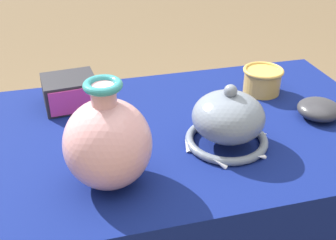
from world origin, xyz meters
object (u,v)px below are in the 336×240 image
Objects in this scene: vase_tall_bulbous at (108,143)px; cup_wide_ochre at (262,80)px; bowl_shallow_charcoal at (319,109)px; vase_dome_bell at (228,121)px; mosaic_tile_box at (70,92)px.

vase_tall_bulbous is 0.64m from cup_wide_ochre.
vase_tall_bulbous is 0.65m from bowl_shallow_charcoal.
vase_tall_bulbous is at bearing -165.58° from vase_dome_bell.
bowl_shallow_charcoal is at bearing 12.78° from vase_tall_bulbous.
vase_dome_bell is 1.38× the size of mosaic_tile_box.
bowl_shallow_charcoal is at bearing 11.07° from vase_dome_bell.
cup_wide_ochre is 0.21m from bowl_shallow_charcoal.
vase_tall_bulbous is 0.41m from mosaic_tile_box.
vase_dome_bell is at bearing -168.93° from bowl_shallow_charcoal.
vase_dome_bell is at bearing -44.81° from mosaic_tile_box.
cup_wide_ochre is at bearing -11.35° from mosaic_tile_box.
vase_dome_bell reaches higher than bowl_shallow_charcoal.
vase_tall_bulbous is 2.06× the size of bowl_shallow_charcoal.
vase_tall_bulbous reaches higher than cup_wide_ochre.
cup_wide_ochre is (0.22, 0.25, -0.02)m from vase_dome_bell.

